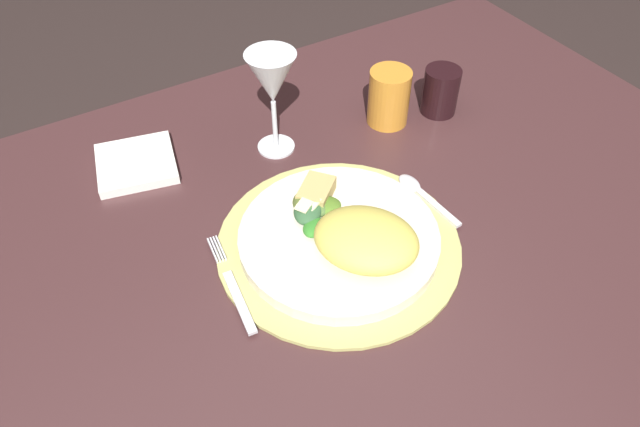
# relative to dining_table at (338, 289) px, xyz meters

# --- Properties ---
(dining_table) EXTENTS (1.30, 0.91, 0.71)m
(dining_table) POSITION_rel_dining_table_xyz_m (0.00, 0.00, 0.00)
(dining_table) COLOR #402526
(dining_table) RESTS_ON ground
(placemat) EXTENTS (0.34, 0.34, 0.01)m
(placemat) POSITION_rel_dining_table_xyz_m (-0.03, -0.04, 0.16)
(placemat) COLOR tan
(placemat) RESTS_ON dining_table
(dinner_plate) EXTENTS (0.27, 0.27, 0.02)m
(dinner_plate) POSITION_rel_dining_table_xyz_m (-0.03, -0.04, 0.17)
(dinner_plate) COLOR silver
(dinner_plate) RESTS_ON placemat
(pasta_serving) EXTENTS (0.17, 0.18, 0.05)m
(pasta_serving) POSITION_rel_dining_table_xyz_m (-0.02, -0.08, 0.21)
(pasta_serving) COLOR #DDCD57
(pasta_serving) RESTS_ON dinner_plate
(salad_greens) EXTENTS (0.09, 0.09, 0.02)m
(salad_greens) POSITION_rel_dining_table_xyz_m (-0.04, 0.01, 0.19)
(salad_greens) COLOR #4C7323
(salad_greens) RESTS_ON dinner_plate
(bread_piece) EXTENTS (0.07, 0.07, 0.02)m
(bread_piece) POSITION_rel_dining_table_xyz_m (-0.02, 0.04, 0.20)
(bread_piece) COLOR tan
(bread_piece) RESTS_ON dinner_plate
(fork) EXTENTS (0.03, 0.17, 0.00)m
(fork) POSITION_rel_dining_table_xyz_m (-0.18, -0.03, 0.17)
(fork) COLOR silver
(fork) RESTS_ON placemat
(spoon) EXTENTS (0.03, 0.13, 0.01)m
(spoon) POSITION_rel_dining_table_xyz_m (0.13, -0.01, 0.17)
(spoon) COLOR silver
(spoon) RESTS_ON placemat
(napkin) EXTENTS (0.14, 0.14, 0.02)m
(napkin) POSITION_rel_dining_table_xyz_m (-0.21, 0.27, 0.17)
(napkin) COLOR white
(napkin) RESTS_ON dining_table
(wine_glass) EXTENTS (0.08, 0.08, 0.17)m
(wine_glass) POSITION_rel_dining_table_xyz_m (0.00, 0.20, 0.28)
(wine_glass) COLOR silver
(wine_glass) RESTS_ON dining_table
(amber_tumbler) EXTENTS (0.07, 0.07, 0.10)m
(amber_tumbler) POSITION_rel_dining_table_xyz_m (0.20, 0.17, 0.21)
(amber_tumbler) COLOR orange
(amber_tumbler) RESTS_ON dining_table
(dark_tumbler) EXTENTS (0.06, 0.06, 0.08)m
(dark_tumbler) POSITION_rel_dining_table_xyz_m (0.29, 0.14, 0.20)
(dark_tumbler) COLOR black
(dark_tumbler) RESTS_ON dining_table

